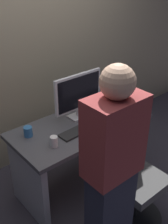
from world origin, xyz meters
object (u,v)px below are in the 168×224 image
object	(u,v)px
monitor	(78,94)
cup_by_monitor	(28,132)
book_stack	(109,101)
desk	(81,144)
cell_phone	(130,113)
cup_near_keyboard	(54,141)
mouse	(101,119)
office_chair	(133,180)
keyboard	(80,130)
person_at_desk	(112,173)

from	to	relation	value
monitor	cup_by_monitor	bearing A→B (deg)	177.95
cup_by_monitor	book_stack	size ratio (longest dim) A/B	0.45
cup_by_monitor	book_stack	bearing A→B (deg)	-1.34
desk	cell_phone	bearing A→B (deg)	-18.82
desk	book_stack	distance (m)	0.58
cup_near_keyboard	book_stack	world-z (taller)	cup_near_keyboard
monitor	cup_near_keyboard	bearing A→B (deg)	-151.79
cell_phone	cup_near_keyboard	bearing A→B (deg)	174.02
mouse	cell_phone	distance (m)	0.34
office_chair	cup_near_keyboard	xyz separation A→B (m)	(-0.48, 0.49, 0.37)
cup_by_monitor	cell_phone	bearing A→B (deg)	-17.27
cup_by_monitor	cup_near_keyboard	bearing A→B (deg)	-72.34
monitor	cup_by_monitor	world-z (taller)	monitor
office_chair	mouse	world-z (taller)	office_chair
keyboard	cell_phone	distance (m)	0.60
cup_near_keyboard	monitor	bearing A→B (deg)	28.21
mouse	cell_phone	xyz separation A→B (m)	(0.33, -0.09, -0.01)
keyboard	mouse	xyz separation A→B (m)	(0.27, 0.01, 0.01)
mouse	cup_by_monitor	world-z (taller)	cup_by_monitor
monitor	cup_by_monitor	xyz separation A→B (m)	(-0.57, 0.02, -0.21)
office_chair	cup_by_monitor	size ratio (longest dim) A/B	10.00
mouse	book_stack	distance (m)	0.36
office_chair	cup_by_monitor	world-z (taller)	office_chair
person_at_desk	monitor	world-z (taller)	person_at_desk
person_at_desk	keyboard	world-z (taller)	person_at_desk
person_at_desk	book_stack	size ratio (longest dim) A/B	7.93
desk	office_chair	distance (m)	0.64
monitor	cell_phone	xyz separation A→B (m)	(0.44, -0.29, -0.25)
cell_phone	person_at_desk	bearing A→B (deg)	-149.23
desk	cup_near_keyboard	distance (m)	0.52
person_at_desk	book_stack	xyz separation A→B (m)	(0.84, 0.88, -0.04)
office_chair	cup_by_monitor	xyz separation A→B (m)	(-0.57, 0.77, 0.37)
desk	cup_by_monitor	size ratio (longest dim) A/B	14.48
cup_near_keyboard	keyboard	bearing A→B (deg)	7.62
person_at_desk	cup_by_monitor	xyz separation A→B (m)	(-0.14, 0.91, -0.04)
desk	office_chair	xyz separation A→B (m)	(0.07, -0.63, -0.08)
desk	mouse	bearing A→B (deg)	-23.73
person_at_desk	mouse	distance (m)	0.88
keyboard	book_stack	distance (m)	0.61
cup_near_keyboard	book_stack	distance (m)	0.93
monitor	mouse	xyz separation A→B (m)	(0.12, -0.20, -0.24)
desk	monitor	size ratio (longest dim) A/B	2.52
monitor	book_stack	xyz separation A→B (m)	(0.42, -0.00, -0.21)
office_chair	cup_near_keyboard	distance (m)	0.78
office_chair	person_at_desk	xyz separation A→B (m)	(-0.43, -0.14, 0.41)
keyboard	mouse	size ratio (longest dim) A/B	4.30
cup_near_keyboard	cup_by_monitor	world-z (taller)	cup_near_keyboard
monitor	cup_by_monitor	size ratio (longest dim) A/B	5.75
monitor	cup_by_monitor	distance (m)	0.60
desk	cup_by_monitor	xyz separation A→B (m)	(-0.50, 0.14, 0.28)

